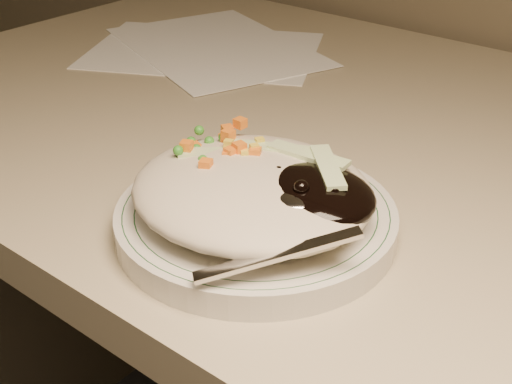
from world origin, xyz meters
The scene contains 5 objects.
desk centered at (0.00, 1.38, 0.54)m, with size 1.40×0.70×0.74m.
plate centered at (-0.07, 1.17, 0.75)m, with size 0.22×0.22×0.02m, color silver.
plate_rim centered at (-0.07, 1.17, 0.76)m, with size 0.21×0.21×0.00m.
meal centered at (-0.07, 1.17, 0.78)m, with size 0.21×0.19×0.05m.
papers centered at (-0.41, 1.48, 0.74)m, with size 0.36×0.33×0.00m.
Camera 1 is at (0.23, 0.80, 1.05)m, focal length 50.00 mm.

